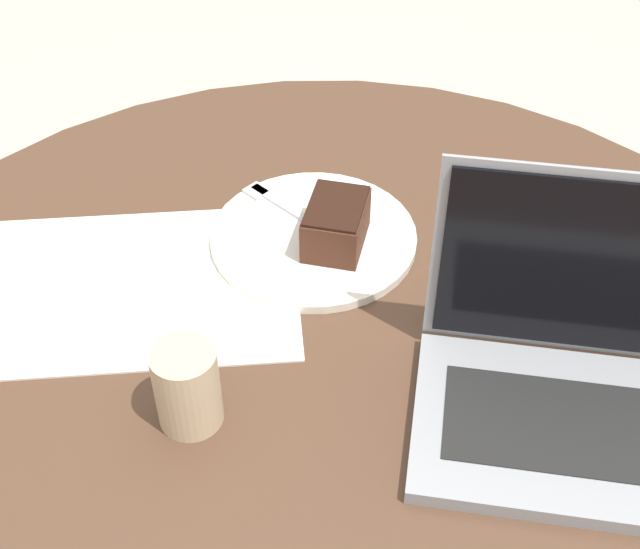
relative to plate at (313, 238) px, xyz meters
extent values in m
cylinder|color=#4C3323|center=(-0.05, -0.21, -0.37)|extent=(0.09, 0.09, 0.67)
cylinder|color=#4C3323|center=(-0.05, -0.21, -0.02)|extent=(1.21, 1.21, 0.03)
cube|color=white|center=(-0.24, -0.01, 0.00)|extent=(0.46, 0.36, 0.00)
cylinder|color=silver|center=(0.00, 0.00, 0.00)|extent=(0.26, 0.26, 0.01)
cube|color=#472619|center=(0.02, -0.02, 0.03)|extent=(0.11, 0.12, 0.06)
cube|color=black|center=(0.02, -0.02, 0.06)|extent=(0.10, 0.11, 0.00)
cube|color=silver|center=(-0.01, 0.04, 0.01)|extent=(0.09, 0.16, 0.00)
cube|color=silver|center=(-0.04, 0.10, 0.01)|extent=(0.04, 0.04, 0.00)
cylinder|color=#C6AD89|center=(-0.20, -0.23, 0.04)|extent=(0.07, 0.07, 0.10)
cube|color=gray|center=(0.17, -0.38, 0.00)|extent=(0.40, 0.34, 0.02)
cube|color=black|center=(0.17, -0.38, 0.01)|extent=(0.31, 0.24, 0.00)
cube|color=gray|center=(0.22, -0.28, 0.13)|extent=(0.31, 0.16, 0.24)
cube|color=black|center=(0.22, -0.28, 0.13)|extent=(0.29, 0.15, 0.22)
camera|label=1|loc=(-0.25, -0.82, 0.74)|focal=50.00mm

